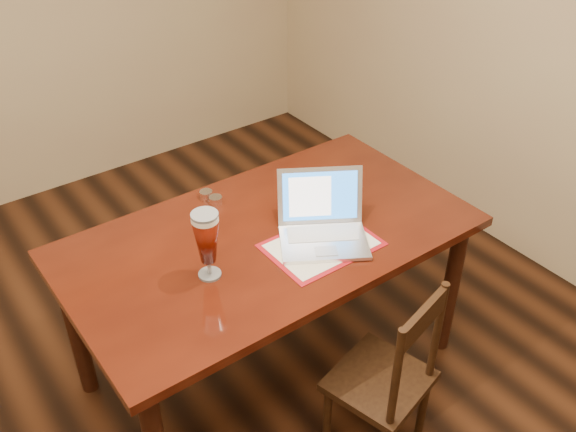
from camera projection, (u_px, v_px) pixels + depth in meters
room_shell at (166, 66)px, 1.79m from camera, size 4.51×5.01×2.71m
dining_table at (269, 251)px, 2.78m from camera, size 1.74×0.98×1.11m
dining_chair at (386, 380)px, 2.59m from camera, size 0.45×0.44×0.89m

